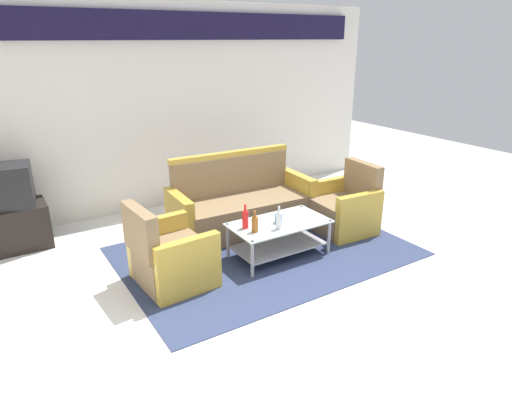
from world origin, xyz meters
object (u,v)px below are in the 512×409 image
Objects in this scene: armchair_left at (170,257)px; television at (3,187)px; bottle_clear at (279,220)px; couch at (241,206)px; coffee_table at (279,234)px; bottle_red at (245,219)px; bottle_brown at (255,224)px; tv_stand at (11,228)px; armchair_right at (344,209)px; cup at (279,218)px.

armchair_left is 2.18m from television.
armchair_left is 3.33× the size of bottle_clear.
couch is 1.66× the size of coffee_table.
coffee_table is 4.31× the size of bottle_clear.
couch is 1.50m from armchair_left.
bottle_red is (0.86, -0.02, 0.22)m from armchair_left.
bottle_brown is 0.29× the size of tv_stand.
television is at bearing 144.15° from coffee_table.
armchair_right is 1.13m from coffee_table.
coffee_table is 4.66× the size of bottle_brown.
cup is 0.12× the size of tv_stand.
tv_stand is at bearing -17.97° from couch.
armchair_right is 3.98m from tv_stand.
bottle_brown is (0.03, -0.14, -0.01)m from bottle_red.
coffee_table is at bearing 11.83° from bottle_brown.
television is (-2.15, 1.89, 0.26)m from bottle_brown.
bottle_clear is 3.11m from tv_stand.
armchair_right reaches higher than bottle_red.
television is (-3.63, 1.65, 0.47)m from armchair_right.
coffee_table is 0.47m from bottle_red.
bottle_brown is at bearing 70.33° from couch.
armchair_left is at bearing -54.05° from tv_stand.
armchair_right is (1.10, -0.71, -0.03)m from couch.
cup is 3.10m from television.
bottle_red reaches higher than bottle_brown.
coffee_table is (-1.12, -0.17, -0.02)m from armchair_right.
cup is at bearing 55.48° from bottle_clear.
bottle_brown is at bearing -168.56° from cup.
bottle_red is at bearing -39.54° from tv_stand.
bottle_clear is (-1.23, -0.31, 0.22)m from armchair_right.
tv_stand is at bearing 144.20° from coffee_table.
cup is (-1.13, -0.17, 0.17)m from armchair_right.
cup is at bearing -36.02° from tv_stand.
armchair_right is 3.60× the size of bottle_brown.
tv_stand reaches higher than coffee_table.
television is at bearing 140.80° from bottle_clear.
bottle_brown is 2.87m from tv_stand.
bottle_red is (-0.42, -0.81, 0.20)m from couch.
coffee_table is 4.11× the size of bottle_red.
armchair_right is 8.50× the size of cup.
bottle_brown is (-1.48, -0.24, 0.21)m from armchair_right.
bottle_red reaches higher than bottle_clear.
television is at bearing 140.41° from bottle_red.
bottle_clear is at bearing 74.72° from armchair_left.
tv_stand is (-1.25, 1.72, -0.03)m from armchair_left.
couch reaches higher than bottle_brown.
bottle_clear is 0.32× the size of tv_stand.
bottle_red is 1.05× the size of bottle_clear.
bottle_brown is (0.90, -0.16, 0.21)m from armchair_left.
armchair_right is 1.28m from bottle_clear.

